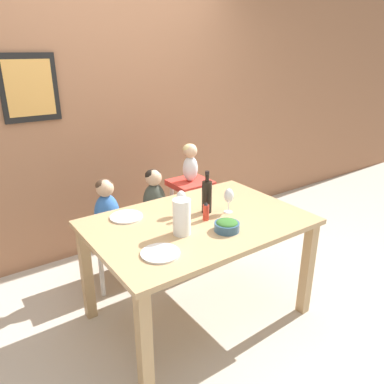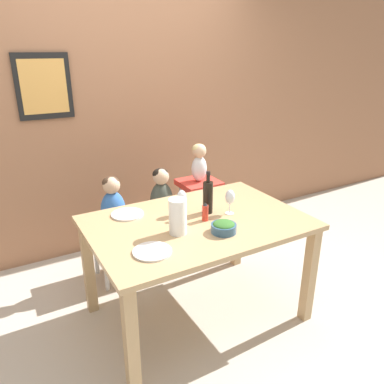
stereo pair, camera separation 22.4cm
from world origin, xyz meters
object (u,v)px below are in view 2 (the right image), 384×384
(chair_far_center, at_px, (162,225))
(chair_right_highchair, at_px, (199,198))
(person_child_left, at_px, (113,203))
(wine_glass_near, at_px, (230,198))
(person_child_center, at_px, (161,194))
(wine_bottle, at_px, (208,196))
(dinner_plate_back_left, at_px, (127,214))
(paper_towel_roll, at_px, (178,216))
(chair_far_left, at_px, (116,237))
(salad_bowl_large, at_px, (224,227))
(dinner_plate_front_left, at_px, (152,251))
(person_baby_right, at_px, (199,160))
(wine_glass_far, at_px, (182,198))

(chair_far_center, distance_m, chair_right_highchair, 0.41)
(person_child_left, xyz_separation_m, wine_glass_near, (0.60, -0.77, 0.20))
(person_child_center, bearing_deg, chair_far_center, -90.00)
(wine_bottle, bearing_deg, dinner_plate_back_left, 154.69)
(person_child_center, distance_m, paper_towel_roll, 0.92)
(wine_glass_near, bearing_deg, person_child_center, 102.33)
(chair_far_center, bearing_deg, chair_far_left, 180.00)
(paper_towel_roll, bearing_deg, dinner_plate_back_left, 113.44)
(salad_bowl_large, xyz_separation_m, dinner_plate_back_left, (-0.44, 0.54, -0.03))
(dinner_plate_front_left, height_order, dinner_plate_back_left, same)
(chair_far_left, distance_m, wine_glass_near, 1.09)
(chair_right_highchair, distance_m, wine_bottle, 0.82)
(person_baby_right, xyz_separation_m, dinner_plate_back_left, (-0.84, -0.44, -0.16))
(person_child_left, distance_m, wine_glass_near, 0.99)
(chair_far_left, relative_size, wine_bottle, 1.52)
(person_child_left, height_order, wine_bottle, wine_bottle)
(dinner_plate_front_left, bearing_deg, person_child_center, 62.30)
(person_child_center, distance_m, wine_bottle, 0.71)
(dinner_plate_back_left, bearing_deg, person_child_center, 43.36)
(person_baby_right, height_order, wine_bottle, person_baby_right)
(paper_towel_roll, distance_m, salad_bowl_large, 0.30)
(person_child_center, height_order, dinner_plate_back_left, person_child_center)
(salad_bowl_large, bearing_deg, dinner_plate_back_left, 128.61)
(chair_far_left, xyz_separation_m, chair_far_center, (0.43, 0.00, 0.00))
(chair_far_left, xyz_separation_m, person_child_left, (0.00, 0.00, 0.30))
(chair_right_highchair, xyz_separation_m, wine_glass_far, (-0.50, -0.61, 0.32))
(dinner_plate_back_left, bearing_deg, paper_towel_roll, -66.56)
(person_child_left, height_order, person_child_center, same)
(wine_glass_near, xyz_separation_m, dinner_plate_front_left, (-0.69, -0.22, -0.11))
(person_child_center, relative_size, paper_towel_roll, 1.95)
(wine_glass_far, distance_m, dinner_plate_front_left, 0.56)
(chair_far_center, distance_m, wine_bottle, 0.84)
(wine_glass_near, bearing_deg, wine_glass_far, 151.79)
(chair_right_highchair, bearing_deg, dinner_plate_front_left, -132.05)
(person_baby_right, bearing_deg, chair_far_center, -179.80)
(person_baby_right, xyz_separation_m, wine_bottle, (-0.33, -0.68, -0.04))
(chair_far_center, bearing_deg, wine_bottle, -86.30)
(chair_right_highchair, xyz_separation_m, dinner_plate_front_left, (-0.89, -0.99, 0.20))
(chair_far_center, height_order, person_baby_right, person_baby_right)
(person_child_left, bearing_deg, person_baby_right, 0.03)
(chair_far_left, bearing_deg, person_child_left, 90.00)
(person_baby_right, relative_size, wine_bottle, 1.12)
(wine_glass_far, relative_size, salad_bowl_large, 1.10)
(wine_bottle, distance_m, dinner_plate_back_left, 0.57)
(chair_right_highchair, bearing_deg, person_child_center, 179.86)
(wine_glass_far, xyz_separation_m, dinner_plate_back_left, (-0.34, 0.17, -0.11))
(chair_far_center, bearing_deg, paper_towel_roll, -108.38)
(wine_bottle, distance_m, dinner_plate_front_left, 0.66)
(person_child_center, bearing_deg, person_child_left, 180.00)
(chair_far_center, height_order, chair_right_highchair, chair_right_highchair)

